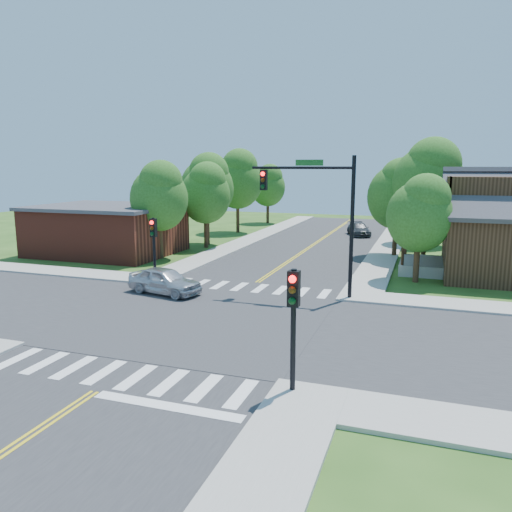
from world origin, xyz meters
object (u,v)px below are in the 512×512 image
at_px(signal_pole_se, 293,308).
at_px(signal_pole_nw, 154,238).
at_px(car_dgrey, 359,230).
at_px(signal_mast_ne, 319,203).
at_px(car_silver, 165,281).

xyz_separation_m(signal_pole_se, signal_pole_nw, (-11.20, 11.20, 0.00)).
bearing_deg(car_dgrey, signal_mast_ne, -107.24).
distance_m(signal_mast_ne, signal_pole_nw, 9.76).
relative_size(signal_mast_ne, signal_pole_nw, 1.89).
relative_size(signal_pole_nw, car_dgrey, 0.84).
bearing_deg(signal_pole_se, car_silver, 135.82).
relative_size(signal_pole_nw, car_silver, 0.86).
height_order(signal_pole_nw, car_dgrey, signal_pole_nw).
distance_m(car_silver, car_dgrey, 26.70).
distance_m(signal_mast_ne, car_dgrey, 24.16).
bearing_deg(signal_pole_nw, car_silver, -48.92).
xyz_separation_m(signal_pole_se, car_dgrey, (-2.71, 34.97, -2.05)).
xyz_separation_m(signal_mast_ne, car_dgrey, (-1.02, 23.76, -4.24)).
xyz_separation_m(signal_pole_nw, car_silver, (1.81, -2.08, -1.96)).
relative_size(signal_mast_ne, signal_pole_se, 1.89).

